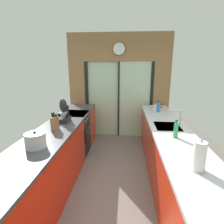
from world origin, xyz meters
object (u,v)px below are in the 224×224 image
object	(u,v)px
knife_block	(55,123)
paper_towel_roll	(199,157)
soap_bottle_far	(158,107)
stock_pot	(35,140)
kettle	(156,106)
stand_mixer	(64,113)
oven_range	(75,134)
soap_bottle_near	(176,130)

from	to	relation	value
knife_block	paper_towel_roll	xyz separation A→B (m)	(1.78, -0.97, 0.03)
knife_block	soap_bottle_far	xyz separation A→B (m)	(1.78, 1.28, -0.01)
stock_pot	kettle	world-z (taller)	stock_pot
knife_block	stand_mixer	xyz separation A→B (m)	(0.00, 0.42, 0.05)
knife_block	paper_towel_roll	world-z (taller)	paper_towel_roll
oven_range	soap_bottle_far	size ratio (longest dim) A/B	3.75
knife_block	kettle	size ratio (longest dim) A/B	1.10
soap_bottle_near	kettle	bearing A→B (deg)	89.94
kettle	soap_bottle_far	distance (m)	0.25
soap_bottle_near	paper_towel_roll	world-z (taller)	paper_towel_roll
oven_range	kettle	xyz separation A→B (m)	(1.80, 0.49, 0.55)
soap_bottle_far	soap_bottle_near	bearing A→B (deg)	-90.00
stock_pot	soap_bottle_near	xyz separation A→B (m)	(1.78, 0.45, 0.02)
stock_pot	soap_bottle_far	distance (m)	2.60
stand_mixer	paper_towel_roll	distance (m)	2.26
oven_range	stock_pot	distance (m)	1.73
soap_bottle_near	soap_bottle_far	world-z (taller)	soap_bottle_near
knife_block	kettle	xyz separation A→B (m)	(1.78, 1.52, -0.03)
soap_bottle_near	paper_towel_roll	bearing A→B (deg)	-90.00
stock_pot	paper_towel_roll	bearing A→B (deg)	-11.34
oven_range	knife_block	size ratio (longest dim) A/B	3.16
kettle	soap_bottle_near	xyz separation A→B (m)	(-0.00, -1.68, 0.03)
oven_range	knife_block	world-z (taller)	knife_block
paper_towel_roll	soap_bottle_near	bearing A→B (deg)	90.00
knife_block	stock_pot	xyz separation A→B (m)	(0.00, -0.61, -0.02)
stand_mixer	stock_pot	world-z (taller)	stand_mixer
oven_range	soap_bottle_far	distance (m)	1.90
knife_block	paper_towel_roll	distance (m)	2.03
soap_bottle_far	paper_towel_roll	distance (m)	2.25
soap_bottle_near	knife_block	bearing A→B (deg)	174.97
stand_mixer	paper_towel_roll	world-z (taller)	stand_mixer
knife_block	stock_pot	size ratio (longest dim) A/B	1.17
soap_bottle_near	paper_towel_roll	distance (m)	0.81
knife_block	soap_bottle_far	distance (m)	2.19
kettle	soap_bottle_far	xyz separation A→B (m)	(-0.00, -0.24, 0.02)
oven_range	stock_pot	bearing A→B (deg)	-89.36
knife_block	soap_bottle_near	world-z (taller)	knife_block
stock_pot	oven_range	bearing A→B (deg)	90.64
stand_mixer	stock_pot	distance (m)	1.04
oven_range	soap_bottle_far	world-z (taller)	soap_bottle_far
oven_range	paper_towel_roll	size ratio (longest dim) A/B	2.88
kettle	soap_bottle_near	distance (m)	1.68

